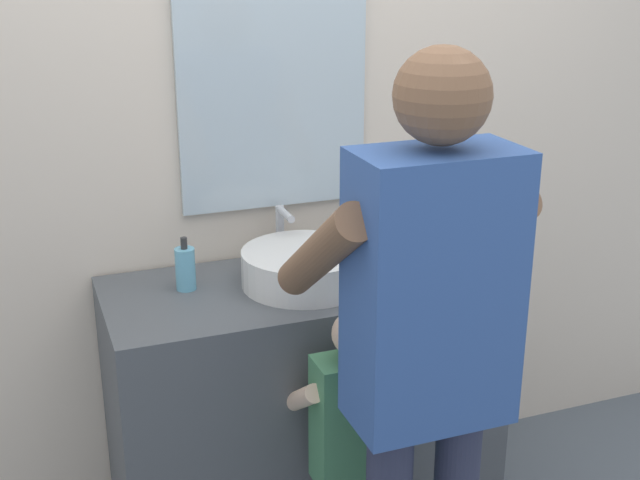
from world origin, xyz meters
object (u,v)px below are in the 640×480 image
at_px(child_toddler, 352,436).
at_px(adult_parent, 428,328).
at_px(soap_bottle, 185,268).
at_px(toothbrush_cup, 397,245).

height_order(child_toddler, adult_parent, adult_parent).
distance_m(soap_bottle, adult_parent, 0.84).
bearing_deg(toothbrush_cup, child_toddler, -126.92).
relative_size(toothbrush_cup, child_toddler, 0.22).
distance_m(soap_bottle, child_toddler, 0.70).
bearing_deg(soap_bottle, toothbrush_cup, -0.45).
bearing_deg(adult_parent, toothbrush_cup, 69.80).
bearing_deg(toothbrush_cup, adult_parent, -110.20).
height_order(toothbrush_cup, adult_parent, adult_parent).
xyz_separation_m(soap_bottle, adult_parent, (0.44, -0.72, 0.05)).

